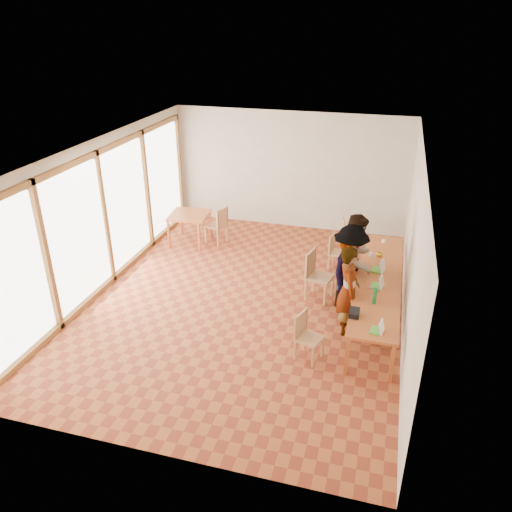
% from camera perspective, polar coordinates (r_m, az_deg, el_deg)
% --- Properties ---
extents(ground, '(8.00, 8.00, 0.00)m').
position_cam_1_polar(ground, '(9.96, -1.16, -5.01)').
color(ground, '#A04F26').
rests_on(ground, ground).
extents(wall_back, '(6.00, 0.10, 3.00)m').
position_cam_1_polar(wall_back, '(12.93, 3.91, 9.68)').
color(wall_back, beige).
rests_on(wall_back, ground).
extents(wall_front, '(6.00, 0.10, 3.00)m').
position_cam_1_polar(wall_front, '(6.06, -12.36, -11.63)').
color(wall_front, beige).
rests_on(wall_front, ground).
extents(wall_right, '(0.10, 8.00, 3.00)m').
position_cam_1_polar(wall_right, '(8.95, 17.48, 0.79)').
color(wall_right, beige).
rests_on(wall_right, ground).
extents(window_wall, '(0.10, 8.00, 3.00)m').
position_cam_1_polar(window_wall, '(10.46, -17.02, 4.53)').
color(window_wall, white).
rests_on(window_wall, ground).
extents(ceiling, '(6.00, 8.00, 0.04)m').
position_cam_1_polar(ceiling, '(8.79, -1.34, 12.09)').
color(ceiling, white).
rests_on(ceiling, wall_back).
extents(communal_table, '(0.80, 4.00, 0.75)m').
position_cam_1_polar(communal_table, '(9.46, 13.83, -2.76)').
color(communal_table, '#C7632C').
rests_on(communal_table, ground).
extents(side_table, '(0.90, 0.90, 0.75)m').
position_cam_1_polar(side_table, '(12.24, -7.64, 4.43)').
color(side_table, '#C7632C').
rests_on(side_table, ground).
extents(chair_near, '(0.49, 0.49, 0.44)m').
position_cam_1_polar(chair_near, '(8.20, 5.62, -8.51)').
color(chair_near, tan).
rests_on(chair_near, ground).
extents(chair_mid, '(0.55, 0.55, 0.53)m').
position_cam_1_polar(chair_mid, '(9.82, 6.75, -1.57)').
color(chair_mid, tan).
rests_on(chair_mid, ground).
extents(chair_far, '(0.43, 0.43, 0.42)m').
position_cam_1_polar(chair_far, '(11.09, 9.02, 0.93)').
color(chair_far, tan).
rests_on(chair_far, ground).
extents(chair_empty, '(0.45, 0.45, 0.43)m').
position_cam_1_polar(chair_empty, '(11.95, 10.30, 2.76)').
color(chair_empty, tan).
rests_on(chair_empty, ground).
extents(chair_spare, '(0.54, 0.54, 0.49)m').
position_cam_1_polar(chair_spare, '(12.18, -4.22, 3.95)').
color(chair_spare, tan).
rests_on(chair_spare, ground).
extents(person_near, '(0.51, 0.67, 1.64)m').
position_cam_1_polar(person_near, '(8.79, 10.49, -3.85)').
color(person_near, gray).
rests_on(person_near, ground).
extents(person_mid, '(0.97, 1.08, 1.84)m').
position_cam_1_polar(person_mid, '(9.62, 11.37, -0.50)').
color(person_mid, gray).
rests_on(person_mid, ground).
extents(person_far, '(0.85, 1.23, 1.76)m').
position_cam_1_polar(person_far, '(9.33, 10.59, -1.61)').
color(person_far, gray).
rests_on(person_far, ground).
extents(laptop_near, '(0.23, 0.26, 0.19)m').
position_cam_1_polar(laptop_near, '(7.91, 13.84, -8.08)').
color(laptop_near, '#4EC435').
rests_on(laptop_near, communal_table).
extents(laptop_mid, '(0.25, 0.28, 0.21)m').
position_cam_1_polar(laptop_mid, '(9.12, 13.85, -3.15)').
color(laptop_mid, '#4EC435').
rests_on(laptop_mid, communal_table).
extents(laptop_far, '(0.29, 0.31, 0.22)m').
position_cam_1_polar(laptop_far, '(9.68, 13.97, -1.35)').
color(laptop_far, '#4EC435').
rests_on(laptop_far, communal_table).
extents(yellow_mug, '(0.13, 0.13, 0.09)m').
position_cam_1_polar(yellow_mug, '(10.25, 13.93, 0.16)').
color(yellow_mug, yellow).
rests_on(yellow_mug, communal_table).
extents(green_bottle, '(0.07, 0.07, 0.28)m').
position_cam_1_polar(green_bottle, '(8.57, 13.41, -4.47)').
color(green_bottle, '#157031').
rests_on(green_bottle, communal_table).
extents(clear_glass, '(0.07, 0.07, 0.09)m').
position_cam_1_polar(clear_glass, '(10.19, 12.98, 0.12)').
color(clear_glass, silver).
rests_on(clear_glass, communal_table).
extents(condiment_cup, '(0.08, 0.08, 0.06)m').
position_cam_1_polar(condiment_cup, '(10.92, 14.38, 1.67)').
color(condiment_cup, white).
rests_on(condiment_cup, communal_table).
extents(pink_phone, '(0.05, 0.10, 0.01)m').
position_cam_1_polar(pink_phone, '(9.08, 12.79, -3.53)').
color(pink_phone, '#CC2F4A').
rests_on(pink_phone, communal_table).
extents(black_pouch, '(0.16, 0.26, 0.09)m').
position_cam_1_polar(black_pouch, '(8.23, 11.18, -6.39)').
color(black_pouch, black).
rests_on(black_pouch, communal_table).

